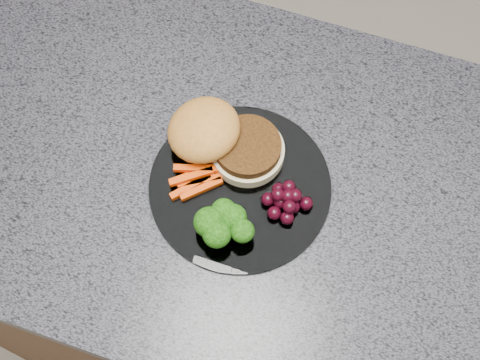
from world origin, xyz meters
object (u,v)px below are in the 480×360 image
island_cabinet (296,286)px  plate (240,186)px  burger (219,138)px  grape_bunch (286,200)px

island_cabinet → plate: plate is taller
plate → burger: burger is taller
island_cabinet → burger: (-0.16, 0.03, 0.50)m
island_cabinet → grape_bunch: 0.49m
plate → grape_bunch: bearing=-5.2°
island_cabinet → burger: 0.53m
island_cabinet → plate: (-0.12, -0.02, 0.47)m
plate → burger: bearing=134.1°
burger → grape_bunch: burger is taller
island_cabinet → burger: burger is taller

